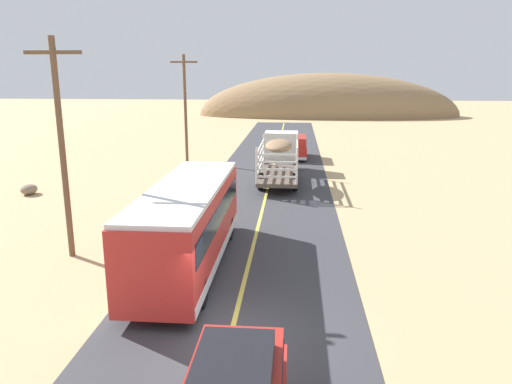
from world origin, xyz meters
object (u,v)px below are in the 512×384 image
Objects in this scene: power_pole_mid at (185,106)px; boulder_near_shoulder at (29,189)px; livestock_truck at (280,151)px; bus at (188,223)px; power_pole_near at (62,144)px; car_far at (296,146)px.

power_pole_mid is 14.52m from boulder_near_shoulder.
livestock_truck is 1.11× the size of power_pole_mid.
power_pole_near is (-5.04, 0.73, 2.87)m from bus.
car_far is (1.08, 7.33, -0.70)m from livestock_truck.
bus is at bearing -40.22° from boulder_near_shoulder.
power_pole_near is (-9.06, -23.82, 3.53)m from car_far.
boulder_near_shoulder is (-7.26, 9.67, -4.30)m from power_pole_near.
power_pole_near is (-7.98, -16.48, 2.83)m from livestock_truck.
livestock_truck is at bearing -32.00° from power_pole_mid.
boulder_near_shoulder is at bearing 126.88° from power_pole_near.
bus reaches higher than car_far.
livestock_truck is at bearing -98.41° from car_far.
power_pole_near is 21.47m from power_pole_mid.
car_far is 0.53× the size of power_pole_mid.
car_far is at bearing 14.50° from power_pole_mid.
bus is 16.17m from boulder_near_shoulder.
car_far is (4.02, 24.54, -0.66)m from bus.
boulder_near_shoulder is at bearing -139.09° from car_far.
power_pole_mid is at bearing -165.50° from car_far.
power_pole_near reaches higher than bus.
car_far reaches higher than boulder_near_shoulder.
boulder_near_shoulder is at bearing 139.78° from bus.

